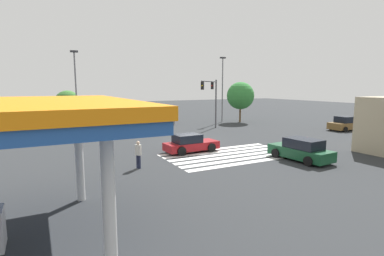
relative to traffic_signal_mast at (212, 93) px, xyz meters
name	(u,v)px	position (x,y,z in m)	size (l,w,h in m)	color
ground_plane	(192,141)	(-5.52, -5.52, -4.32)	(146.49, 146.49, 0.00)	#2B2D30
crosswalk_markings	(230,155)	(-5.52, -11.85, -4.32)	(9.87, 5.35, 0.01)	silver
traffic_signal_mast	(212,93)	(0.00, 0.00, 0.00)	(4.83, 4.83, 5.95)	#47474C
car_0	(345,124)	(13.90, -7.50, -3.59)	(4.18, 2.25, 1.66)	brown
car_1	(163,119)	(-2.99, 8.10, -3.66)	(2.24, 4.71, 1.38)	gray
car_3	(190,144)	(-7.72, -9.44, -3.66)	(4.42, 2.09, 1.44)	maroon
car_4	(301,150)	(-2.02, -15.43, -3.59)	(2.31, 4.62, 1.57)	#144728
pedestrian	(138,153)	(-12.84, -12.18, -3.33)	(0.41, 0.41, 1.77)	#232842
street_light_pole_a	(222,84)	(5.40, 6.02, 1.12)	(0.80, 0.36, 9.24)	slate
street_light_pole_b	(76,85)	(-14.39, 5.06, 0.99)	(0.80, 0.36, 9.00)	slate
tree_corner_a	(240,96)	(7.68, 4.77, -0.52)	(3.91, 3.91, 5.77)	brown
tree_corner_b	(68,103)	(-15.06, 7.97, -1.15)	(3.01, 3.01, 4.68)	brown
fire_hydrant	(307,142)	(2.16, -12.29, -3.90)	(0.22, 0.22, 0.86)	red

